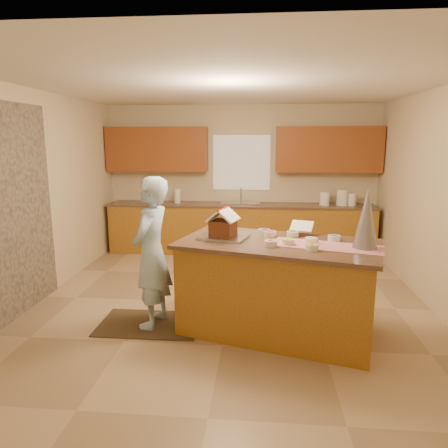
{
  "coord_description": "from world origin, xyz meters",
  "views": [
    {
      "loc": [
        0.37,
        -5.02,
        2.07
      ],
      "look_at": [
        -0.1,
        0.2,
        1.0
      ],
      "focal_mm": 33.17,
      "sensor_mm": 36.0,
      "label": 1
    }
  ],
  "objects_px": {
    "tinsel_tree": "(367,218)",
    "gingerbread_house": "(223,226)",
    "boy": "(152,253)",
    "island_base": "(277,289)"
  },
  "relations": [
    {
      "from": "boy",
      "to": "tinsel_tree",
      "type": "bearing_deg",
      "value": 93.39
    },
    {
      "from": "boy",
      "to": "island_base",
      "type": "bearing_deg",
      "value": 97.33
    },
    {
      "from": "boy",
      "to": "gingerbread_house",
      "type": "xyz_separation_m",
      "value": [
        0.79,
        0.07,
        0.31
      ]
    },
    {
      "from": "tinsel_tree",
      "to": "boy",
      "type": "height_order",
      "value": "boy"
    },
    {
      "from": "gingerbread_house",
      "to": "boy",
      "type": "bearing_deg",
      "value": -174.97
    },
    {
      "from": "island_base",
      "to": "tinsel_tree",
      "type": "height_order",
      "value": "tinsel_tree"
    },
    {
      "from": "tinsel_tree",
      "to": "gingerbread_house",
      "type": "xyz_separation_m",
      "value": [
        -1.44,
        0.29,
        -0.16
      ]
    },
    {
      "from": "tinsel_tree",
      "to": "gingerbread_house",
      "type": "relative_size",
      "value": 1.6
    },
    {
      "from": "island_base",
      "to": "gingerbread_house",
      "type": "bearing_deg",
      "value": -174.81
    },
    {
      "from": "island_base",
      "to": "gingerbread_house",
      "type": "height_order",
      "value": "gingerbread_house"
    }
  ]
}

